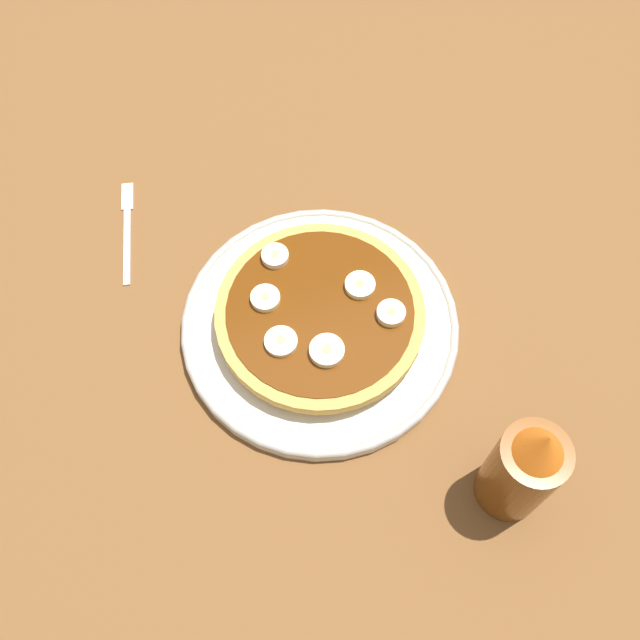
# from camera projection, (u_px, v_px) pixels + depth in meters

# --- Properties ---
(ground_plane) EXTENTS (1.40, 1.40, 0.03)m
(ground_plane) POSITION_uv_depth(u_px,v_px,m) (320.00, 336.00, 0.75)
(ground_plane) COLOR brown
(plate) EXTENTS (0.27, 0.27, 0.02)m
(plate) POSITION_uv_depth(u_px,v_px,m) (320.00, 325.00, 0.73)
(plate) COLOR silver
(plate) RESTS_ON ground_plane
(pancake_stack) EXTENTS (0.20, 0.20, 0.03)m
(pancake_stack) POSITION_uv_depth(u_px,v_px,m) (321.00, 313.00, 0.71)
(pancake_stack) COLOR #AB7C46
(pancake_stack) RESTS_ON plate
(banana_slice_0) EXTENTS (0.03, 0.03, 0.01)m
(banana_slice_0) POSITION_uv_depth(u_px,v_px,m) (265.00, 299.00, 0.70)
(banana_slice_0) COLOR #F3EFB7
(banana_slice_0) RESTS_ON pancake_stack
(banana_slice_1) EXTENTS (0.03, 0.03, 0.01)m
(banana_slice_1) POSITION_uv_depth(u_px,v_px,m) (281.00, 342.00, 0.68)
(banana_slice_1) COLOR #EBEBC5
(banana_slice_1) RESTS_ON pancake_stack
(banana_slice_2) EXTENTS (0.03, 0.03, 0.01)m
(banana_slice_2) POSITION_uv_depth(u_px,v_px,m) (275.00, 256.00, 0.72)
(banana_slice_2) COLOR #F9EDC5
(banana_slice_2) RESTS_ON pancake_stack
(banana_slice_3) EXTENTS (0.03, 0.03, 0.01)m
(banana_slice_3) POSITION_uv_depth(u_px,v_px,m) (391.00, 314.00, 0.69)
(banana_slice_3) COLOR beige
(banana_slice_3) RESTS_ON pancake_stack
(banana_slice_4) EXTENTS (0.03, 0.03, 0.01)m
(banana_slice_4) POSITION_uv_depth(u_px,v_px,m) (327.00, 351.00, 0.68)
(banana_slice_4) COLOR #FCF0BF
(banana_slice_4) RESTS_ON pancake_stack
(banana_slice_5) EXTENTS (0.03, 0.03, 0.01)m
(banana_slice_5) POSITION_uv_depth(u_px,v_px,m) (360.00, 286.00, 0.71)
(banana_slice_5) COLOR #F5F2B5
(banana_slice_5) RESTS_ON pancake_stack
(fork) EXTENTS (0.13, 0.04, 0.01)m
(fork) POSITION_uv_depth(u_px,v_px,m) (127.00, 225.00, 0.79)
(fork) COLOR silver
(fork) RESTS_ON ground_plane
(syrup_bottle) EXTENTS (0.06, 0.06, 0.14)m
(syrup_bottle) POSITION_uv_depth(u_px,v_px,m) (523.00, 469.00, 0.60)
(syrup_bottle) COLOR brown
(syrup_bottle) RESTS_ON ground_plane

